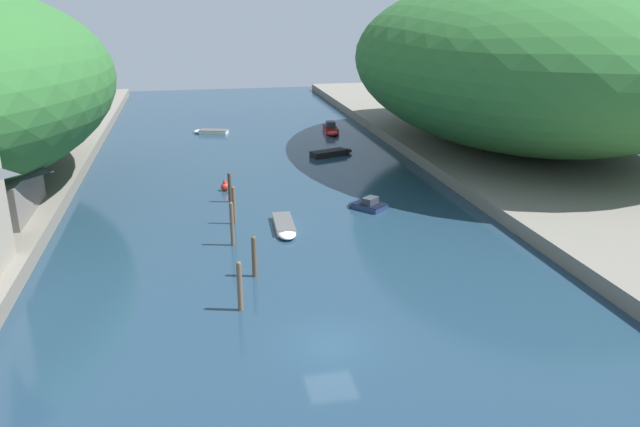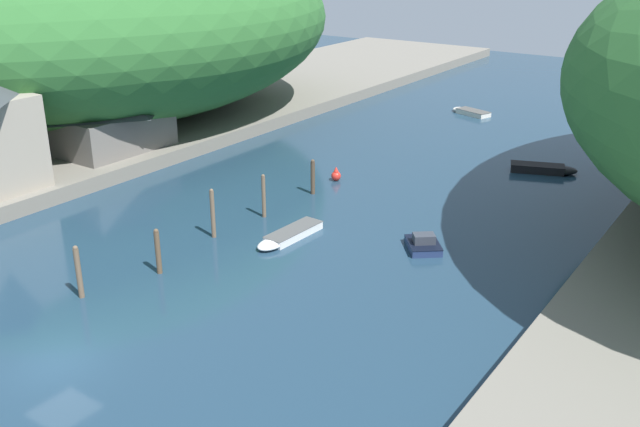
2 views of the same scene
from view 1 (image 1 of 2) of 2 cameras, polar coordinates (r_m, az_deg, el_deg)
water_surface at (r=59.21m, az=-5.38°, el=2.95°), size 130.00×130.00×0.00m
right_bank at (r=67.72m, az=18.55°, el=4.59°), size 22.00×120.00×1.12m
hillside_right at (r=71.24m, az=18.04°, el=13.12°), size 34.44×48.21×17.93m
boat_red_skiff at (r=81.56m, az=-10.06°, el=7.39°), size 4.64×2.82×0.50m
boat_far_right_bank at (r=80.59m, az=1.03°, el=7.67°), size 2.05×5.30×1.37m
boat_cabin_cruiser at (r=46.45m, az=-3.25°, el=-1.24°), size 1.59×5.37×0.51m
boat_mid_channel at (r=51.36m, az=4.25°, el=0.82°), size 3.36×3.55×1.01m
boat_yellow_tender at (r=68.84m, az=1.23°, el=5.59°), size 5.27×3.10×0.62m
mooring_post_nearest at (r=34.56m, az=-7.36°, el=-6.59°), size 0.29×0.29×2.93m
mooring_post_second at (r=38.60m, az=-6.04°, el=-3.92°), size 0.30×0.30×2.67m
mooring_post_middle at (r=43.51m, az=-8.05°, el=-0.94°), size 0.27×0.27×3.18m
mooring_post_fourth at (r=47.74m, az=-7.89°, el=0.76°), size 0.26×0.26×2.98m
mooring_post_farthest at (r=53.06m, az=-8.25°, el=2.40°), size 0.31×0.31×2.60m
channel_buoy_near at (r=56.56m, az=-8.69°, el=2.50°), size 0.74×0.74×1.11m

